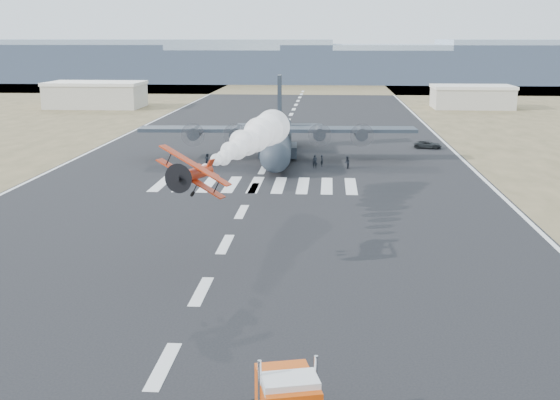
# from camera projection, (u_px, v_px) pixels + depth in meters

# --- Properties ---
(ground) EXTENTS (500.00, 500.00, 0.00)m
(ground) POSITION_uv_depth(u_px,v_px,m) (163.00, 366.00, 39.82)
(ground) COLOR black
(ground) RESTS_ON ground
(scrub_far) EXTENTS (500.00, 80.00, 0.00)m
(scrub_far) POSITION_uv_depth(u_px,v_px,m) (306.00, 86.00, 263.21)
(scrub_far) COLOR brown
(scrub_far) RESTS_ON ground
(runway_markings) EXTENTS (60.00, 260.00, 0.01)m
(runway_markings) POSITION_uv_depth(u_px,v_px,m) (263.00, 170.00, 98.09)
(runway_markings) COLOR silver
(runway_markings) RESTS_ON ground
(ridge_seg_b) EXTENTS (150.00, 50.00, 15.00)m
(ridge_seg_b) POSITION_uv_depth(u_px,v_px,m) (4.00, 62.00, 299.57)
(ridge_seg_b) COLOR #7F90A1
(ridge_seg_b) RESTS_ON ground
(ridge_seg_c) EXTENTS (150.00, 50.00, 17.00)m
(ridge_seg_c) POSITION_uv_depth(u_px,v_px,m) (154.00, 60.00, 294.88)
(ridge_seg_c) COLOR #7F90A1
(ridge_seg_c) RESTS_ON ground
(ridge_seg_d) EXTENTS (150.00, 50.00, 13.00)m
(ridge_seg_d) POSITION_uv_depth(u_px,v_px,m) (308.00, 65.00, 290.87)
(ridge_seg_d) COLOR #7F90A1
(ridge_seg_d) RESTS_ON ground
(ridge_seg_e) EXTENTS (150.00, 50.00, 15.00)m
(ridge_seg_e) POSITION_uv_depth(u_px,v_px,m) (467.00, 63.00, 286.18)
(ridge_seg_e) COLOR #7F90A1
(ridge_seg_e) RESTS_ON ground
(hangar_left) EXTENTS (24.50, 14.50, 6.70)m
(hangar_left) POSITION_uv_depth(u_px,v_px,m) (96.00, 94.00, 183.45)
(hangar_left) COLOR #A39F91
(hangar_left) RESTS_ON ground
(hangar_right) EXTENTS (20.50, 12.50, 5.90)m
(hangar_right) POSITION_uv_depth(u_px,v_px,m) (472.00, 97.00, 181.67)
(hangar_right) COLOR #A39F91
(hangar_right) RESTS_ON ground
(aerobatic_biplane) EXTENTS (5.88, 5.84, 4.12)m
(aerobatic_biplane) POSITION_uv_depth(u_px,v_px,m) (193.00, 174.00, 55.19)
(aerobatic_biplane) COLOR red
(smoke_trail) EXTENTS (5.74, 26.96, 4.03)m
(smoke_trail) POSITION_uv_depth(u_px,v_px,m) (260.00, 133.00, 76.70)
(smoke_trail) COLOR white
(transport_aircraft) EXTENTS (41.54, 34.20, 12.00)m
(transport_aircraft) POSITION_uv_depth(u_px,v_px,m) (278.00, 138.00, 107.43)
(transport_aircraft) COLOR #202730
(transport_aircraft) RESTS_ON ground
(support_vehicle) EXTENTS (4.94, 3.10, 1.27)m
(support_vehicle) POSITION_uv_depth(u_px,v_px,m) (428.00, 145.00, 116.97)
(support_vehicle) COLOR black
(support_vehicle) RESTS_ON ground
(crew_a) EXTENTS (0.58, 0.67, 1.66)m
(crew_a) POSITION_uv_depth(u_px,v_px,m) (322.00, 161.00, 100.67)
(crew_a) COLOR black
(crew_a) RESTS_ON ground
(crew_b) EXTENTS (0.70, 0.95, 1.76)m
(crew_b) POSITION_uv_depth(u_px,v_px,m) (347.00, 163.00, 98.98)
(crew_b) COLOR black
(crew_b) RESTS_ON ground
(crew_c) EXTENTS (1.12, 0.77, 1.58)m
(crew_c) POSITION_uv_depth(u_px,v_px,m) (214.00, 159.00, 102.11)
(crew_c) COLOR black
(crew_c) RESTS_ON ground
(crew_d) EXTENTS (1.02, 0.93, 1.57)m
(crew_d) POSITION_uv_depth(u_px,v_px,m) (269.00, 157.00, 103.93)
(crew_d) COLOR black
(crew_d) RESTS_ON ground
(crew_e) EXTENTS (0.98, 1.03, 1.81)m
(crew_e) POSITION_uv_depth(u_px,v_px,m) (266.00, 157.00, 102.93)
(crew_e) COLOR black
(crew_e) RESTS_ON ground
(crew_f) EXTENTS (1.34, 1.64, 1.75)m
(crew_f) POSITION_uv_depth(u_px,v_px,m) (275.00, 158.00, 102.73)
(crew_f) COLOR black
(crew_f) RESTS_ON ground
(crew_g) EXTENTS (0.70, 0.58, 1.89)m
(crew_g) POSITION_uv_depth(u_px,v_px,m) (315.00, 162.00, 99.30)
(crew_g) COLOR black
(crew_g) RESTS_ON ground
(crew_h) EXTENTS (0.63, 0.95, 1.89)m
(crew_h) POSITION_uv_depth(u_px,v_px,m) (207.00, 160.00, 100.52)
(crew_h) COLOR black
(crew_h) RESTS_ON ground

